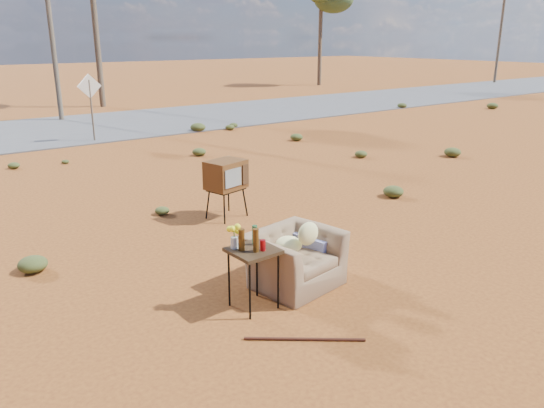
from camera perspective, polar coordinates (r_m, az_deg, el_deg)
ground at (r=7.59m, az=0.63°, el=-8.21°), size 140.00×140.00×0.00m
highway at (r=21.11m, az=-25.04°, el=6.93°), size 140.00×7.00×0.04m
armchair at (r=7.36m, az=2.81°, el=-4.98°), size 1.46×1.08×1.02m
tv_unit at (r=9.95m, az=-4.97°, el=3.07°), size 0.80×0.70×1.11m
side_table at (r=6.56m, az=-2.48°, el=-4.66°), size 0.57×0.57×1.11m
rusty_bar at (r=6.22m, az=3.51°, el=-14.30°), size 1.11×0.88×0.04m
road_sign at (r=18.42m, az=-18.97°, el=10.98°), size 0.78×0.06×2.19m
utility_pole_center at (r=23.76m, az=-22.84°, el=18.25°), size 1.40×0.20×8.00m
utility_pole_east at (r=44.52m, az=23.44°, el=17.21°), size 1.40×0.20×8.00m
scrub_patch at (r=10.86m, az=-17.20°, el=-0.19°), size 17.49×8.07×0.33m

